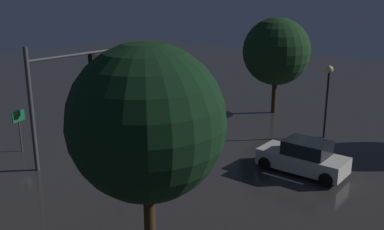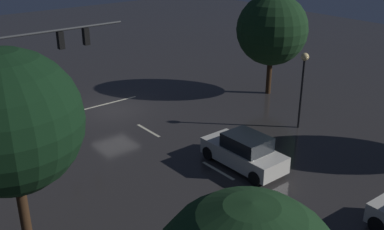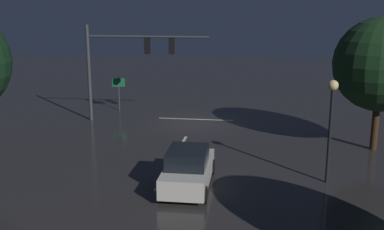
% 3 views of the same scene
% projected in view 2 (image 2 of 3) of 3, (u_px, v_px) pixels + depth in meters
% --- Properties ---
extents(ground_plane, '(80.00, 80.00, 0.00)m').
position_uv_depth(ground_plane, '(113.00, 110.00, 28.93)').
color(ground_plane, '#2D2B2B').
extents(traffic_signal_assembly, '(7.92, 0.47, 6.24)m').
position_uv_depth(traffic_signal_assembly, '(39.00, 55.00, 24.93)').
color(traffic_signal_assembly, '#383A3D').
rests_on(traffic_signal_assembly, ground_plane).
extents(lane_dash_far, '(0.16, 2.20, 0.01)m').
position_uv_depth(lane_dash_far, '(148.00, 130.00, 26.05)').
color(lane_dash_far, beige).
rests_on(lane_dash_far, ground_plane).
extents(lane_dash_mid, '(0.16, 2.20, 0.01)m').
position_uv_depth(lane_dash_mid, '(218.00, 171.00, 21.73)').
color(lane_dash_mid, beige).
rests_on(lane_dash_mid, ground_plane).
extents(stop_bar, '(5.00, 0.16, 0.01)m').
position_uv_depth(stop_bar, '(103.00, 105.00, 29.90)').
color(stop_bar, beige).
rests_on(stop_bar, ground_plane).
extents(car_approaching, '(1.93, 4.38, 1.70)m').
position_uv_depth(car_approaching, '(244.00, 152.00, 21.83)').
color(car_approaching, silver).
rests_on(car_approaching, ground_plane).
extents(street_lamp_left_kerb, '(0.44, 0.44, 4.46)m').
position_uv_depth(street_lamp_left_kerb, '(303.00, 75.00, 25.28)').
color(street_lamp_left_kerb, black).
rests_on(street_lamp_left_kerb, ground_plane).
extents(tree_left_far, '(4.80, 4.80, 6.91)m').
position_uv_depth(tree_left_far, '(272.00, 30.00, 30.31)').
color(tree_left_far, '#382314').
rests_on(tree_left_far, ground_plane).
extents(tree_right_far, '(4.84, 4.84, 7.44)m').
position_uv_depth(tree_right_far, '(9.00, 122.00, 14.51)').
color(tree_right_far, '#382314').
rests_on(tree_right_far, ground_plane).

